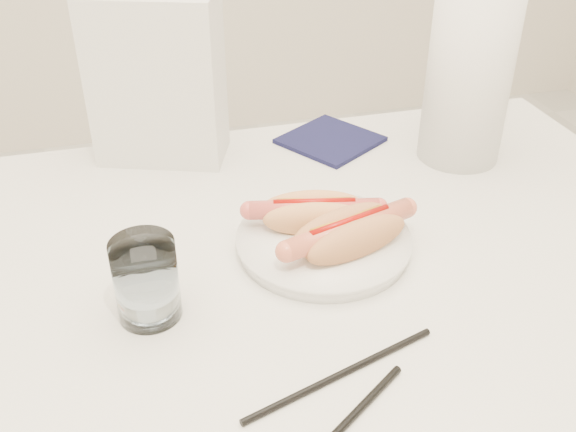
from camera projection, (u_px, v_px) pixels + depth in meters
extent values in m
cube|color=silver|center=(248.00, 296.00, 0.76)|extent=(1.20, 0.80, 0.04)
cylinder|color=silver|center=(475.00, 291.00, 1.36)|extent=(0.04, 0.04, 0.71)
cylinder|color=white|center=(323.00, 244.00, 0.80)|extent=(0.25, 0.25, 0.02)
ellipsoid|color=#ED9F5E|center=(315.00, 219.00, 0.79)|extent=(0.13, 0.06, 0.04)
ellipsoid|color=#ED9F5E|center=(313.00, 206.00, 0.82)|extent=(0.13, 0.06, 0.04)
ellipsoid|color=#ED9F5E|center=(314.00, 219.00, 0.81)|extent=(0.12, 0.07, 0.02)
cylinder|color=#D4544B|center=(314.00, 209.00, 0.80)|extent=(0.16, 0.06, 0.02)
cylinder|color=#990A05|center=(314.00, 202.00, 0.80)|extent=(0.10, 0.03, 0.01)
ellipsoid|color=#CD8550|center=(357.00, 239.00, 0.75)|extent=(0.14, 0.07, 0.05)
ellipsoid|color=#CD8550|center=(341.00, 226.00, 0.78)|extent=(0.14, 0.07, 0.05)
ellipsoid|color=#CD8550|center=(349.00, 240.00, 0.77)|extent=(0.13, 0.09, 0.03)
cylinder|color=#DB6B4D|center=(349.00, 229.00, 0.76)|extent=(0.17, 0.07, 0.03)
cylinder|color=#990A05|center=(350.00, 221.00, 0.76)|extent=(0.11, 0.04, 0.01)
cylinder|color=silver|center=(146.00, 280.00, 0.68)|extent=(0.07, 0.07, 0.09)
cylinder|color=black|center=(342.00, 374.00, 0.63)|extent=(0.21, 0.07, 0.01)
cube|color=silver|center=(157.00, 78.00, 0.95)|extent=(0.21, 0.16, 0.25)
cube|color=black|center=(330.00, 140.00, 1.05)|extent=(0.18, 0.18, 0.01)
cylinder|color=white|center=(470.00, 71.00, 0.94)|extent=(0.14, 0.14, 0.27)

